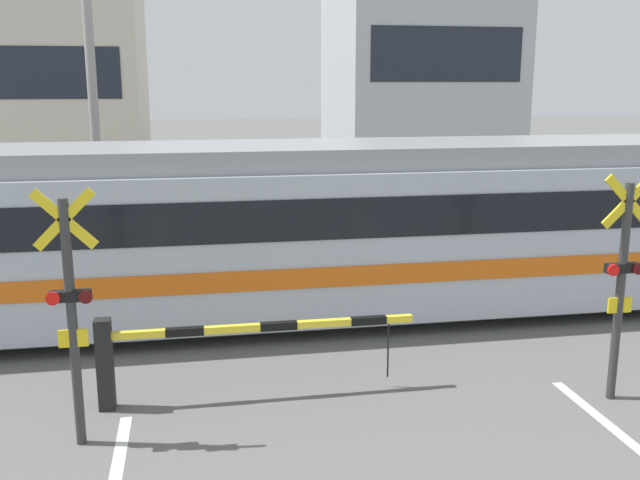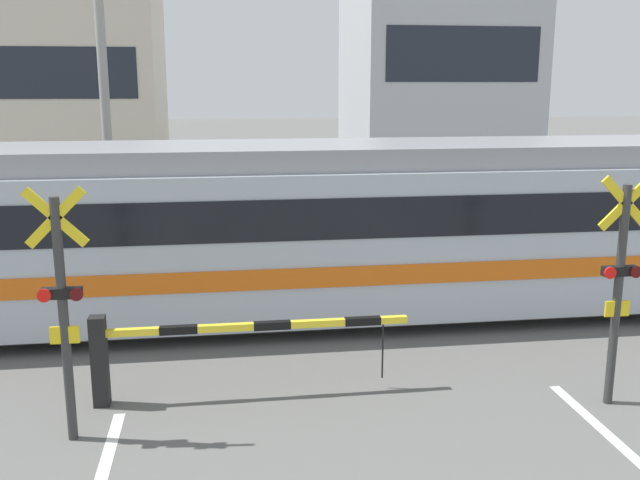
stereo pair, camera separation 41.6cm
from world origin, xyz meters
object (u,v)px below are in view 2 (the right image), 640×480
at_px(commuter_train, 306,226).
at_px(crossing_signal_left, 63,305).
at_px(crossing_barrier_near, 183,343).
at_px(pedestrian, 268,207).
at_px(crossing_signal_right, 619,281).
at_px(crossing_barrier_far, 391,237).

relative_size(commuter_train, crossing_signal_left, 5.86).
bearing_deg(crossing_barrier_near, pedestrian, 78.80).
relative_size(commuter_train, crossing_signal_right, 5.86).
distance_m(crossing_barrier_near, crossing_signal_right, 5.53).
distance_m(commuter_train, pedestrian, 5.51).
height_order(commuter_train, crossing_barrier_near, commuter_train).
xyz_separation_m(crossing_barrier_far, crossing_signal_left, (-5.39, -6.68, 0.85)).
bearing_deg(crossing_signal_left, crossing_signal_right, 0.00).
relative_size(commuter_train, crossing_barrier_near, 4.24).
height_order(commuter_train, crossing_signal_left, commuter_train).
bearing_deg(crossing_signal_right, crossing_barrier_far, 100.52).
bearing_deg(commuter_train, crossing_signal_left, -128.79).
xyz_separation_m(commuter_train, crossing_signal_left, (-3.21, -4.00, -0.00)).
distance_m(crossing_barrier_near, pedestrian, 8.78).
xyz_separation_m(crossing_barrier_near, crossing_signal_left, (-1.24, -0.87, 0.85)).
distance_m(crossing_signal_right, pedestrian, 10.18).
relative_size(commuter_train, crossing_barrier_far, 4.24).
bearing_deg(crossing_barrier_near, crossing_signal_left, -145.10).
bearing_deg(pedestrian, crossing_barrier_far, -48.78).
bearing_deg(commuter_train, pedestrian, 92.81).
xyz_separation_m(commuter_train, pedestrian, (-0.27, 5.48, -0.60)).
distance_m(crossing_signal_left, crossing_signal_right, 6.63).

